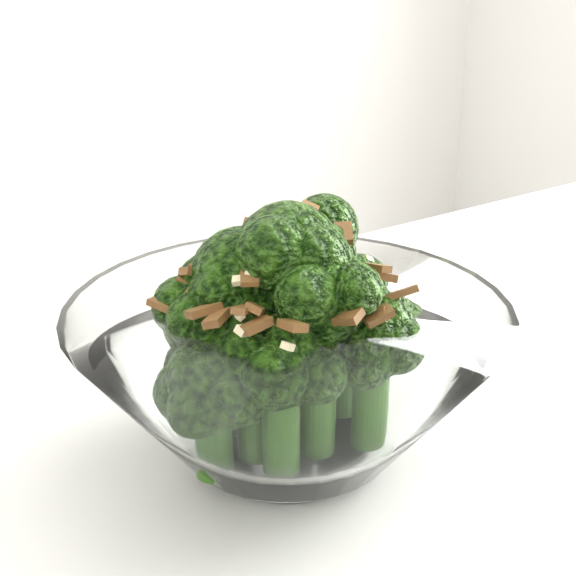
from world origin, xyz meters
TOP-DOWN VIEW (x-y plane):
  - broccoli_dish at (-0.01, 0.17)m, footprint 0.22×0.22m

SIDE VIEW (x-z plane):
  - broccoli_dish at x=-0.01m, z-range 0.74..0.87m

